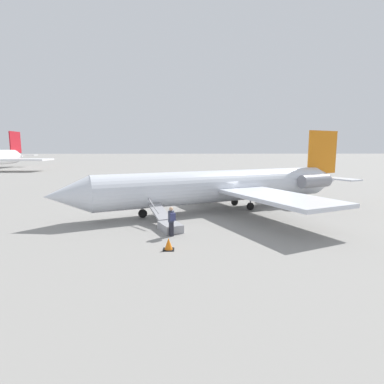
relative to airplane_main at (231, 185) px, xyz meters
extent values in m
plane|color=gray|center=(0.82, 0.36, -2.05)|extent=(600.00, 600.00, 0.00)
cylinder|color=silver|center=(0.82, 0.36, -0.03)|extent=(20.26, 10.82, 2.61)
cone|color=silver|center=(11.74, 5.16, -0.03)|extent=(3.65, 3.49, 2.55)
cone|color=silver|center=(-10.33, -4.54, -0.03)|extent=(4.13, 3.70, 2.55)
cube|color=orange|center=(-9.71, -4.26, 2.71)|extent=(3.42, 1.66, 4.17)
cube|color=silver|center=(-10.05, -4.41, 0.23)|extent=(4.36, 7.31, 0.13)
cube|color=silver|center=(-2.43, 5.17, -0.23)|extent=(7.36, 9.75, 0.26)
cube|color=silver|center=(2.16, -5.29, -0.23)|extent=(7.36, 9.75, 0.26)
cylinder|color=gray|center=(-7.80, -1.43, 0.16)|extent=(3.33, 2.33, 1.17)
cylinder|color=gray|center=(-6.33, -4.78, 0.16)|extent=(3.33, 2.33, 1.17)
cylinder|color=black|center=(7.07, 3.10, -1.73)|extent=(0.66, 0.41, 0.64)
cylinder|color=gray|center=(7.07, 3.10, -1.30)|extent=(0.12, 0.12, 0.20)
cylinder|color=black|center=(-1.57, 0.59, -1.73)|extent=(0.66, 0.41, 0.64)
cylinder|color=gray|center=(-1.57, 0.59, -1.30)|extent=(0.12, 0.12, 0.20)
cylinder|color=black|center=(-0.63, -1.56, -1.73)|extent=(0.66, 0.41, 0.64)
cylinder|color=gray|center=(-0.63, -1.56, -1.30)|extent=(0.12, 0.12, 0.20)
cone|color=white|center=(51.54, -63.79, 0.89)|extent=(3.77, 4.98, 3.72)
cube|color=red|center=(51.55, -62.81, 4.88)|extent=(0.36, 5.32, 6.08)
cube|color=white|center=(51.54, -63.34, 1.27)|extent=(10.66, 2.39, 0.19)
cube|color=white|center=(42.31, -45.10, 0.61)|extent=(15.12, 6.24, 0.38)
cube|color=#99999E|center=(4.88, 6.79, -1.80)|extent=(1.73, 2.09, 0.50)
cube|color=#99999E|center=(5.68, 4.96, -1.21)|extent=(1.72, 2.41, 0.79)
cube|color=#99999E|center=(6.10, 5.14, -0.71)|extent=(0.95, 2.05, 0.73)
cube|color=#23232D|center=(4.78, 7.89, -1.63)|extent=(0.30, 0.34, 0.85)
cylinder|color=#33384C|center=(4.78, 7.89, -0.88)|extent=(0.36, 0.36, 0.65)
sphere|color=tan|center=(4.78, 7.89, -0.43)|extent=(0.24, 0.24, 0.24)
cube|color=navy|center=(4.67, 8.14, -0.84)|extent=(0.33, 0.28, 0.44)
cube|color=black|center=(4.83, 10.33, -2.04)|extent=(0.57, 0.57, 0.03)
cone|color=orange|center=(4.83, 10.33, -1.74)|extent=(0.43, 0.43, 0.62)
camera|label=1|loc=(4.12, 24.99, 3.03)|focal=28.00mm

